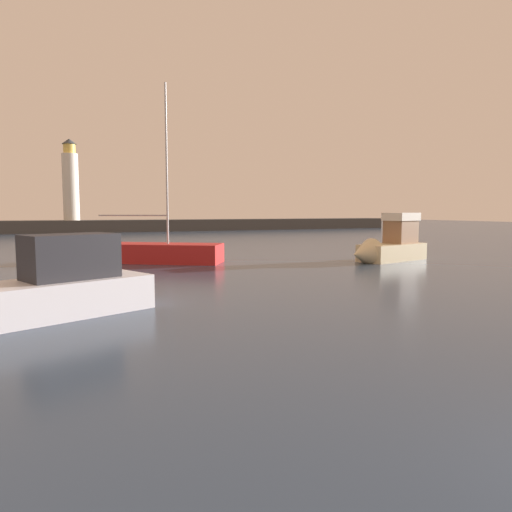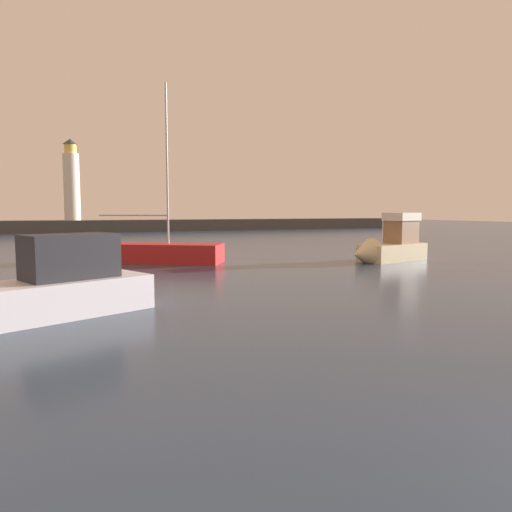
# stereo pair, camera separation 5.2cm
# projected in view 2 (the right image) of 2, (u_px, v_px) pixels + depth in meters

# --- Properties ---
(ground_plane) EXTENTS (220.00, 220.00, 0.00)m
(ground_plane) POSITION_uv_depth(u_px,v_px,m) (151.00, 251.00, 36.73)
(ground_plane) COLOR #2D3D51
(breakwater) EXTENTS (93.84, 4.23, 1.74)m
(breakwater) POSITION_uv_depth(u_px,v_px,m) (107.00, 226.00, 68.89)
(breakwater) COLOR #423F3D
(breakwater) RESTS_ON ground_plane
(lighthouse) EXTENTS (2.16, 2.16, 11.30)m
(lighthouse) POSITION_uv_depth(u_px,v_px,m) (72.00, 182.00, 66.54)
(lighthouse) COLOR silver
(lighthouse) RESTS_ON breakwater
(motorboat_2) EXTENTS (8.11, 5.09, 2.82)m
(motorboat_2) POSITION_uv_depth(u_px,v_px,m) (3.00, 296.00, 12.92)
(motorboat_2) COLOR silver
(motorboat_2) RESTS_ON ground_plane
(motorboat_3) EXTENTS (6.34, 3.44, 3.28)m
(motorboat_3) POSITION_uv_depth(u_px,v_px,m) (387.00, 246.00, 29.12)
(motorboat_3) COLOR beige
(motorboat_3) RESTS_ON ground_plane
(sailboat_moored) EXTENTS (7.94, 6.11, 10.45)m
(sailboat_moored) POSITION_uv_depth(u_px,v_px,m) (156.00, 252.00, 28.45)
(sailboat_moored) COLOR #B21E1E
(sailboat_moored) RESTS_ON ground_plane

